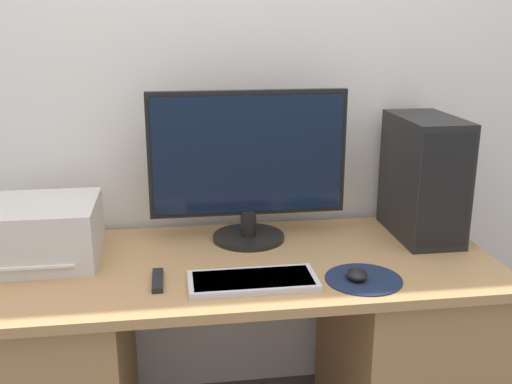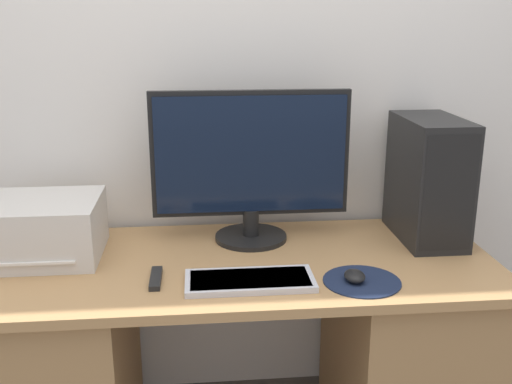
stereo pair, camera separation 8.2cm
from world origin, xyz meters
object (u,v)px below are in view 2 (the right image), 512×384
at_px(monitor, 251,162).
at_px(printer, 44,229).
at_px(remote_control, 156,278).
at_px(computer_tower, 429,179).
at_px(keyboard, 250,280).
at_px(mouse, 355,276).

relative_size(monitor, printer, 1.88).
bearing_deg(remote_control, printer, 148.01).
height_order(monitor, printer, monitor).
bearing_deg(printer, computer_tower, 2.02).
bearing_deg(computer_tower, monitor, 175.89).
height_order(monitor, keyboard, monitor).
distance_m(computer_tower, remote_control, 0.99).
height_order(monitor, mouse, monitor).
xyz_separation_m(mouse, remote_control, (-0.58, 0.07, -0.01)).
bearing_deg(keyboard, printer, 156.85).
bearing_deg(printer, keyboard, -23.15).
relative_size(monitor, remote_control, 4.59).
xyz_separation_m(keyboard, computer_tower, (0.65, 0.32, 0.20)).
bearing_deg(computer_tower, mouse, -134.91).
height_order(mouse, remote_control, mouse).
height_order(printer, remote_control, printer).
distance_m(keyboard, printer, 0.70).
bearing_deg(monitor, computer_tower, -4.11).
bearing_deg(monitor, remote_control, -134.32).
height_order(monitor, remote_control, monitor).
xyz_separation_m(monitor, keyboard, (-0.04, -0.36, -0.27)).
relative_size(keyboard, mouse, 4.67).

